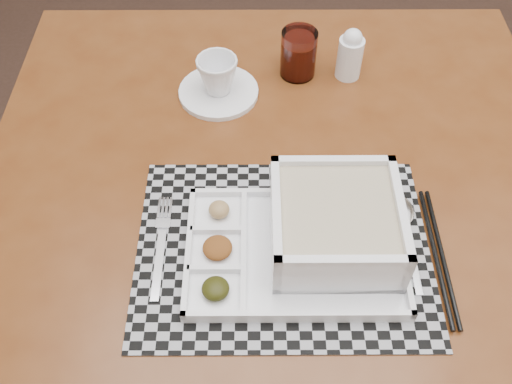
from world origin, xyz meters
TOP-DOWN VIEW (x-y plane):
  - floor at (0.00, 0.00)m, footprint 5.00×5.00m
  - dining_table at (-0.36, 0.06)m, footprint 1.02×1.02m
  - placemat at (-0.36, -0.07)m, footprint 0.45×0.35m
  - serving_tray at (-0.30, -0.06)m, footprint 0.33×0.23m
  - fork at (-0.54, -0.05)m, footprint 0.02×0.19m
  - spoon at (-0.17, -0.02)m, footprint 0.04×0.18m
  - chopsticks at (-0.13, -0.09)m, footprint 0.02×0.24m
  - saucer at (-0.46, 0.29)m, footprint 0.15×0.15m
  - cup at (-0.46, 0.29)m, footprint 0.08×0.08m
  - juice_glass at (-0.30, 0.34)m, footprint 0.07×0.07m
  - creamer_bottle at (-0.21, 0.33)m, footprint 0.05×0.05m

SIDE VIEW (x-z plane):
  - floor at x=0.00m, z-range 0.00..0.00m
  - dining_table at x=-0.36m, z-range 0.30..1.04m
  - placemat at x=-0.36m, z-range 0.75..0.75m
  - fork at x=-0.54m, z-range 0.75..0.75m
  - saucer at x=-0.46m, z-range 0.75..0.76m
  - spoon at x=-0.17m, z-range 0.75..0.76m
  - chopsticks at x=-0.13m, z-range 0.75..0.76m
  - serving_tray at x=-0.30m, z-range 0.74..0.83m
  - juice_glass at x=-0.30m, z-range 0.74..0.84m
  - cup at x=-0.46m, z-range 0.76..0.83m
  - creamer_bottle at x=-0.21m, z-range 0.75..0.85m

